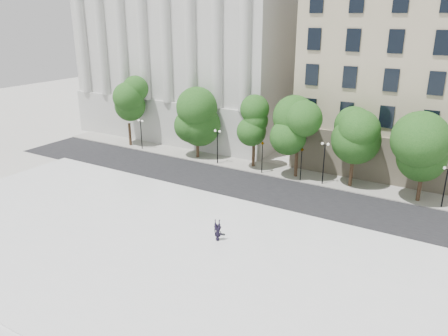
% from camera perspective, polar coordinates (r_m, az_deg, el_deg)
% --- Properties ---
extents(ground, '(160.00, 160.00, 0.00)m').
position_cam_1_polar(ground, '(32.12, -13.92, -12.47)').
color(ground, beige).
rests_on(ground, ground).
extents(plaza, '(44.00, 22.00, 0.45)m').
position_cam_1_polar(plaza, '(33.85, -10.36, -9.99)').
color(plaza, white).
rests_on(plaza, ground).
extents(street, '(60.00, 8.00, 0.02)m').
position_cam_1_polar(street, '(45.06, 2.22, -2.31)').
color(street, black).
rests_on(street, ground).
extents(far_sidewalk, '(60.00, 4.00, 0.12)m').
position_cam_1_polar(far_sidewalk, '(50.05, 5.55, -0.07)').
color(far_sidewalk, '#99958D').
rests_on(far_sidewalk, ground).
extents(building_west, '(31.50, 27.65, 25.60)m').
position_cam_1_polar(building_west, '(68.38, -1.92, 16.21)').
color(building_west, '#B8B8B3').
rests_on(building_west, ground).
extents(traffic_light_west, '(0.98, 1.65, 4.16)m').
position_cam_1_polar(traffic_light_west, '(47.40, 5.06, 3.39)').
color(traffic_light_west, black).
rests_on(traffic_light_west, ground).
extents(traffic_light_east, '(0.81, 1.65, 4.15)m').
position_cam_1_polar(traffic_light_east, '(45.69, 10.16, 2.53)').
color(traffic_light_east, black).
rests_on(traffic_light_east, ground).
extents(person_lying, '(1.03, 1.83, 0.47)m').
position_cam_1_polar(person_lying, '(33.51, -0.82, -9.07)').
color(person_lying, black).
rests_on(person_lying, plaza).
extents(skateboard, '(0.78, 0.38, 0.08)m').
position_cam_1_polar(skateboard, '(34.43, -0.52, -8.62)').
color(skateboard, black).
rests_on(skateboard, plaza).
extents(street_trees, '(39.91, 4.86, 7.69)m').
position_cam_1_polar(street_trees, '(47.49, 6.92, 5.13)').
color(street_trees, '#382619').
rests_on(street_trees, ground).
extents(lamp_posts, '(36.54, 0.28, 4.55)m').
position_cam_1_polar(lamp_posts, '(47.69, 5.67, 2.51)').
color(lamp_posts, black).
rests_on(lamp_posts, ground).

